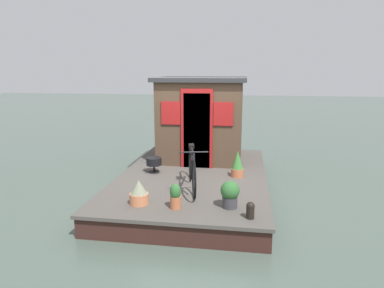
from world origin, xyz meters
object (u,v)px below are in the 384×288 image
(charcoal_grill, at_px, (154,162))
(potted_plant_mint, at_px, (230,194))
(bicycle, at_px, (192,169))
(potted_plant_basil, at_px, (237,164))
(potted_plant_succulent, at_px, (139,193))
(potted_plant_thyme, at_px, (175,196))
(mooring_bollard, at_px, (250,210))
(houseboat_cabin, at_px, (202,118))

(charcoal_grill, bearing_deg, potted_plant_mint, -135.08)
(potted_plant_mint, bearing_deg, bicycle, 41.90)
(potted_plant_basil, relative_size, charcoal_grill, 1.67)
(potted_plant_succulent, height_order, potted_plant_thyme, potted_plant_succulent)
(bicycle, bearing_deg, mooring_bollard, -138.53)
(mooring_bollard, bearing_deg, potted_plant_mint, 40.51)
(potted_plant_succulent, height_order, mooring_bollard, potted_plant_succulent)
(bicycle, xyz_separation_m, potted_plant_basil, (0.88, -0.83, -0.12))
(bicycle, relative_size, mooring_bollard, 6.61)
(potted_plant_succulent, xyz_separation_m, potted_plant_thyme, (-0.09, -0.64, 0.01))
(houseboat_cabin, xyz_separation_m, potted_plant_thyme, (-3.33, 0.00, -0.82))
(potted_plant_thyme, bearing_deg, mooring_bollard, -99.99)
(bicycle, height_order, potted_plant_mint, bicycle)
(potted_plant_basil, xyz_separation_m, charcoal_grill, (0.03, 1.81, -0.03))
(charcoal_grill, xyz_separation_m, mooring_bollard, (-2.12, -2.06, -0.09))
(potted_plant_basil, bearing_deg, potted_plant_succulent, 138.50)
(potted_plant_mint, bearing_deg, potted_plant_succulent, 92.97)
(houseboat_cabin, xyz_separation_m, potted_plant_succulent, (-3.24, 0.64, -0.83))
(potted_plant_thyme, height_order, charcoal_grill, potted_plant_thyme)
(houseboat_cabin, height_order, potted_plant_basil, houseboat_cabin)
(mooring_bollard, bearing_deg, charcoal_grill, 44.17)
(houseboat_cabin, height_order, potted_plant_mint, houseboat_cabin)
(potted_plant_succulent, bearing_deg, mooring_bollard, -99.39)
(bicycle, distance_m, potted_plant_basil, 1.21)
(houseboat_cabin, xyz_separation_m, potted_plant_basil, (-1.45, -0.94, -0.76))
(potted_plant_mint, bearing_deg, mooring_bollard, -139.49)
(bicycle, distance_m, potted_plant_mint, 1.14)
(potted_plant_thyme, xyz_separation_m, charcoal_grill, (1.91, 0.86, 0.03))
(houseboat_cabin, distance_m, mooring_bollard, 3.84)
(potted_plant_thyme, distance_m, mooring_bollard, 1.22)
(potted_plant_succulent, bearing_deg, houseboat_cabin, -11.20)
(potted_plant_thyme, bearing_deg, houseboat_cabin, -0.04)
(bicycle, distance_m, potted_plant_thyme, 1.03)
(potted_plant_mint, height_order, mooring_bollard, potted_plant_mint)
(houseboat_cabin, relative_size, bicycle, 1.25)
(potted_plant_thyme, height_order, mooring_bollard, potted_plant_thyme)
(charcoal_grill, bearing_deg, potted_plant_succulent, -172.93)
(potted_plant_basil, bearing_deg, mooring_bollard, -173.17)
(potted_plant_succulent, bearing_deg, potted_plant_thyme, -98.26)
(charcoal_grill, height_order, mooring_bollard, charcoal_grill)
(houseboat_cabin, distance_m, potted_plant_succulent, 3.41)
(bicycle, height_order, potted_plant_succulent, bicycle)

